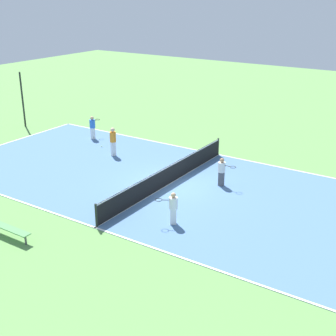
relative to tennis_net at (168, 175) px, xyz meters
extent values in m
plane|color=#60934C|center=(0.00, 0.00, -0.54)|extent=(80.00, 80.00, 0.00)
cube|color=#4C729E|center=(0.00, 0.00, -0.53)|extent=(10.92, 24.58, 0.02)
cube|color=white|center=(-5.41, 0.00, -0.52)|extent=(0.10, 24.58, 0.00)
cube|color=white|center=(5.41, 0.00, -0.52)|extent=(0.10, 24.58, 0.00)
cube|color=white|center=(0.00, 12.24, -0.52)|extent=(10.92, 0.10, 0.00)
cube|color=white|center=(0.00, 0.00, -0.52)|extent=(10.92, 0.10, 0.00)
cylinder|color=black|center=(-5.31, 0.00, -0.01)|extent=(0.10, 0.10, 1.03)
cylinder|color=black|center=(5.31, 0.00, -0.01)|extent=(0.10, 0.10, 1.03)
cube|color=black|center=(0.00, 0.00, -0.03)|extent=(10.62, 0.03, 0.98)
cube|color=white|center=(0.00, 0.00, 0.42)|extent=(10.62, 0.04, 0.06)
cube|color=#4C8C4C|center=(-7.86, 2.13, -0.11)|extent=(0.36, 1.92, 0.04)
cylinder|color=#4C4C51|center=(-7.86, 1.32, -0.34)|extent=(0.08, 0.08, 0.41)
cube|color=white|center=(1.87, 5.05, -0.10)|extent=(0.30, 0.27, 0.84)
cylinder|color=orange|center=(1.87, 5.05, 0.62)|extent=(0.45, 0.45, 0.59)
sphere|color=beige|center=(1.87, 5.05, 1.04)|extent=(0.25, 0.25, 0.25)
cube|color=white|center=(-3.38, -2.49, -0.17)|extent=(0.30, 0.32, 0.71)
cylinder|color=white|center=(-3.38, -2.49, 0.43)|extent=(0.49, 0.49, 0.49)
sphere|color=tan|center=(-3.38, -2.49, 0.79)|extent=(0.21, 0.21, 0.21)
cylinder|color=#262626|center=(-3.54, -2.22, 0.56)|extent=(0.17, 0.26, 0.03)
torus|color=black|center=(-3.68, -1.97, 0.56)|extent=(0.42, 0.42, 0.02)
cube|color=white|center=(3.67, 8.26, -0.14)|extent=(0.27, 0.23, 0.75)
cylinder|color=blue|center=(3.67, 8.26, 0.49)|extent=(0.40, 0.40, 0.53)
sphere|color=tan|center=(3.67, 8.26, 0.87)|extent=(0.23, 0.23, 0.23)
cylinder|color=#262626|center=(3.98, 8.30, 0.63)|extent=(0.28, 0.06, 0.03)
torus|color=black|center=(4.26, 8.33, 0.63)|extent=(0.34, 0.34, 0.02)
cube|color=#4C4C51|center=(1.35, -2.26, -0.16)|extent=(0.20, 0.25, 0.72)
cylinder|color=silver|center=(1.35, -2.26, 0.45)|extent=(0.36, 0.36, 0.50)
sphere|color=#A87A56|center=(1.35, -2.26, 0.81)|extent=(0.22, 0.22, 0.22)
cylinder|color=#262626|center=(1.35, -2.58, 0.57)|extent=(0.03, 0.28, 0.03)
torus|color=black|center=(1.35, -2.86, 0.57)|extent=(0.30, 0.30, 0.02)
sphere|color=#CCE033|center=(2.69, 6.68, -0.49)|extent=(0.07, 0.07, 0.07)
cylinder|color=black|center=(3.30, 14.35, 1.38)|extent=(0.12, 0.12, 3.85)
camera|label=1|loc=(-17.93, -11.83, 8.59)|focal=50.00mm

